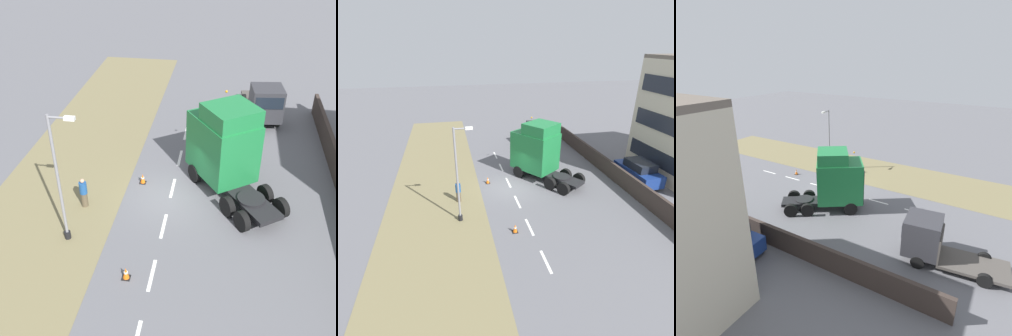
# 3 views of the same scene
# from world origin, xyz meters

# --- Properties ---
(ground_plane) EXTENTS (120.00, 120.00, 0.00)m
(ground_plane) POSITION_xyz_m (0.00, 0.00, 0.00)
(ground_plane) COLOR slate
(ground_plane) RESTS_ON ground
(grass_verge) EXTENTS (7.00, 44.00, 0.01)m
(grass_verge) POSITION_xyz_m (-6.00, 0.00, 0.01)
(grass_verge) COLOR olive
(grass_verge) RESTS_ON ground
(lane_markings) EXTENTS (0.16, 17.80, 0.00)m
(lane_markings) POSITION_xyz_m (0.00, -0.70, 0.00)
(lane_markings) COLOR white
(lane_markings) RESTS_ON ground
(lorry_cab) EXTENTS (5.59, 6.47, 5.03)m
(lorry_cab) POSITION_xyz_m (2.67, 1.60, 2.44)
(lorry_cab) COLOR black
(lorry_cab) RESTS_ON ground
(flatbed_truck) EXTENTS (2.76, 6.11, 2.80)m
(flatbed_truck) POSITION_xyz_m (5.18, 9.74, 1.47)
(flatbed_truck) COLOR #333338
(flatbed_truck) RESTS_ON ground
(lamp_post) EXTENTS (1.27, 0.30, 6.44)m
(lamp_post) POSITION_xyz_m (-4.23, -3.81, 3.01)
(lamp_post) COLOR black
(lamp_post) RESTS_ON ground
(pedestrian) EXTENTS (0.39, 0.39, 1.69)m
(pedestrian) POSITION_xyz_m (-4.29, -1.32, 0.83)
(pedestrian) COLOR brown
(pedestrian) RESTS_ON ground
(traffic_cone_lead) EXTENTS (0.36, 0.36, 0.58)m
(traffic_cone_lead) POSITION_xyz_m (-1.73, 1.16, 0.28)
(traffic_cone_lead) COLOR black
(traffic_cone_lead) RESTS_ON ground
(traffic_cone_trailing) EXTENTS (0.36, 0.36, 0.58)m
(traffic_cone_trailing) POSITION_xyz_m (-1.05, -5.81, 0.28)
(traffic_cone_trailing) COLOR black
(traffic_cone_trailing) RESTS_ON ground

